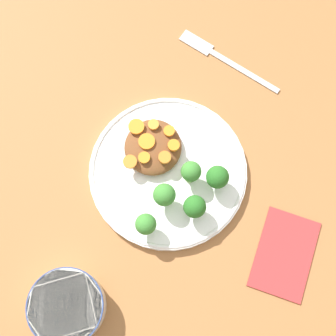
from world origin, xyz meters
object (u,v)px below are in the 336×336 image
fork (220,56)px  dip_bowl (67,306)px  plate (168,171)px  napkin (285,254)px

fork → dip_bowl: bearing=94.8°
dip_bowl → plate: bearing=151.7°
fork → napkin: same height
napkin → fork: bearing=-158.7°
fork → napkin: size_ratio=1.26×
dip_bowl → fork: size_ratio=0.60×
plate → napkin: (0.11, 0.20, -0.01)m
plate → dip_bowl: size_ratio=2.31×
plate → napkin: bearing=60.7°
dip_bowl → fork: (-0.47, 0.20, -0.03)m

